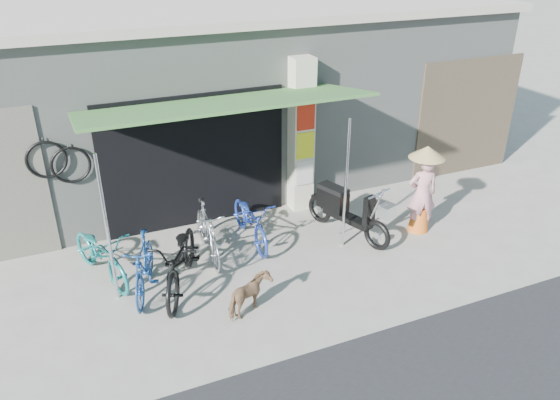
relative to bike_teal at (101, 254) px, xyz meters
name	(u,v)px	position (x,y,z in m)	size (l,w,h in m)	color
ground	(316,279)	(3.12, -1.37, -0.45)	(80.00, 80.00, 0.00)	#A7A197
bicycle_shop	(216,90)	(3.12, 3.72, 1.38)	(12.30, 5.30, 3.66)	gray
shop_pillar	(301,136)	(3.97, 1.07, 1.04)	(0.42, 0.44, 3.00)	beige
awning	(224,107)	(2.22, 0.25, 2.06)	(4.60, 1.88, 2.72)	#37692F
neighbour_right	(467,117)	(8.12, 1.22, 0.85)	(2.60, 0.06, 2.60)	brown
bike_teal	(101,254)	(0.00, 0.00, 0.00)	(0.60, 1.73, 0.91)	#1C7E7C
bike_blue	(144,266)	(0.56, -0.64, 0.01)	(0.44, 1.55, 0.93)	navy
bike_black	(181,260)	(1.11, -0.77, 0.06)	(0.68, 1.96, 1.03)	black
bike_silver	(207,232)	(1.73, -0.04, 0.03)	(0.45, 1.61, 0.97)	#BBBBC0
bike_navy	(251,220)	(2.58, 0.15, -0.01)	(0.58, 1.67, 0.88)	#223D9C
street_dog	(250,296)	(1.84, -1.77, -0.15)	(0.33, 0.73, 0.61)	tan
moped	(346,210)	(4.25, -0.28, 0.04)	(0.85, 1.86, 1.09)	black
nun	(423,190)	(5.59, -0.69, 0.38)	(0.64, 0.64, 1.67)	#D18C95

